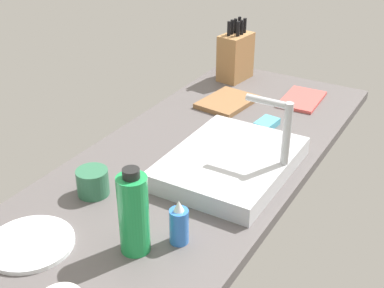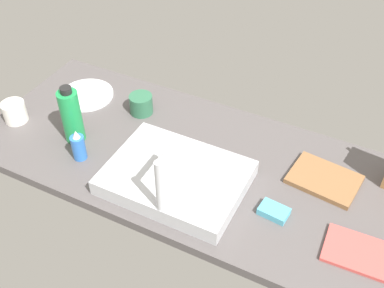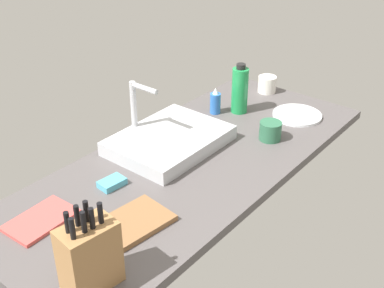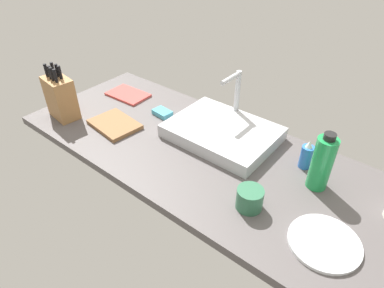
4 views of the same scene
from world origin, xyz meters
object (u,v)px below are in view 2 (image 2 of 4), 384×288
at_px(dish_towel, 362,254).
at_px(ceramic_cup, 141,104).
at_px(sink_basin, 176,178).
at_px(dish_sponge, 274,211).
at_px(cutting_board, 324,179).
at_px(coffee_mug, 15,112).
at_px(soap_bottle, 78,146).
at_px(dinner_plate, 87,95).
at_px(water_bottle, 71,116).
at_px(faucet, 162,184).

bearing_deg(dish_towel, ceramic_cup, -17.20).
distance_m(sink_basin, dish_sponge, 0.33).
bearing_deg(cutting_board, coffee_mug, 10.72).
xyz_separation_m(soap_bottle, dinner_plate, (0.20, -0.30, -0.05)).
relative_size(sink_basin, coffee_mug, 5.10).
height_order(water_bottle, dinner_plate, water_bottle).
relative_size(faucet, cutting_board, 1.12).
bearing_deg(ceramic_cup, dish_towel, 162.80).
bearing_deg(faucet, dinner_plate, -34.40).
height_order(sink_basin, dinner_plate, sink_basin).
xyz_separation_m(sink_basin, dish_sponge, (-0.33, -0.02, -0.02)).
bearing_deg(coffee_mug, faucet, 168.04).
bearing_deg(dinner_plate, coffee_mug, 59.17).
height_order(sink_basin, dish_towel, sink_basin).
xyz_separation_m(dinner_plate, ceramic_cup, (-0.25, -0.01, 0.03)).
xyz_separation_m(cutting_board, dish_sponge, (0.10, 0.21, 0.00)).
bearing_deg(sink_basin, faucet, 102.86).
relative_size(soap_bottle, dinner_plate, 0.56).
relative_size(faucet, soap_bottle, 2.04).
xyz_separation_m(sink_basin, ceramic_cup, (0.30, -0.28, 0.01)).
bearing_deg(dish_sponge, ceramic_cup, -21.74).
height_order(dinner_plate, dish_sponge, dish_sponge).
relative_size(sink_basin, dish_towel, 2.09).
bearing_deg(cutting_board, soap_bottle, 19.05).
bearing_deg(ceramic_cup, dish_sponge, 158.26).
relative_size(soap_bottle, dish_towel, 0.57).
distance_m(coffee_mug, ceramic_cup, 0.48).
bearing_deg(water_bottle, soap_bottle, 135.79).
bearing_deg(dinner_plate, ceramic_cup, -177.11).
xyz_separation_m(water_bottle, ceramic_cup, (-0.13, -0.24, -0.07)).
bearing_deg(faucet, sink_basin, -77.14).
bearing_deg(soap_bottle, dinner_plate, -57.02).
height_order(faucet, ceramic_cup, faucet).
height_order(cutting_board, ceramic_cup, ceramic_cup).
distance_m(cutting_board, dinner_plate, 0.99).
relative_size(ceramic_cup, dish_sponge, 0.99).
bearing_deg(dish_sponge, cutting_board, -116.11).
xyz_separation_m(faucet, cutting_board, (-0.40, -0.37, -0.14)).
distance_m(soap_bottle, dish_towel, 0.97).
distance_m(faucet, soap_bottle, 0.41).
relative_size(sink_basin, dinner_plate, 2.08).
distance_m(cutting_board, soap_bottle, 0.84).
xyz_separation_m(faucet, water_bottle, (0.47, -0.17, -0.04)).
bearing_deg(faucet, water_bottle, -20.31).
bearing_deg(ceramic_cup, coffee_mug, 32.89).
height_order(soap_bottle, dinner_plate, soap_bottle).
relative_size(dinner_plate, dish_sponge, 2.38).
bearing_deg(dinner_plate, cutting_board, 178.19).
xyz_separation_m(soap_bottle, dish_sponge, (-0.69, -0.06, -0.04)).
bearing_deg(coffee_mug, dish_sponge, -179.62).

